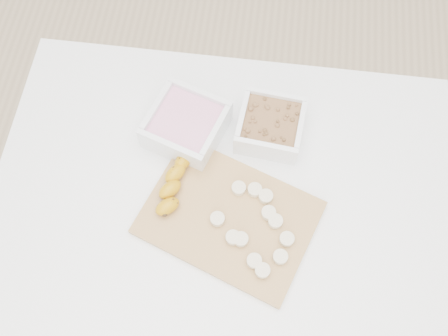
# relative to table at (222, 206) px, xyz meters

# --- Properties ---
(ground) EXTENTS (3.50, 3.50, 0.00)m
(ground) POSITION_rel_table_xyz_m (0.00, 0.00, -0.65)
(ground) COLOR #C6AD89
(ground) RESTS_ON ground
(table) EXTENTS (1.00, 0.70, 0.75)m
(table) POSITION_rel_table_xyz_m (0.00, 0.00, 0.00)
(table) COLOR white
(table) RESTS_ON ground
(bowl_yogurt) EXTENTS (0.20, 0.20, 0.07)m
(bowl_yogurt) POSITION_rel_table_xyz_m (-0.10, 0.13, 0.13)
(bowl_yogurt) COLOR white
(bowl_yogurt) RESTS_ON table
(bowl_granola) EXTENTS (0.15, 0.15, 0.07)m
(bowl_granola) POSITION_rel_table_xyz_m (0.09, 0.16, 0.13)
(bowl_granola) COLOR white
(bowl_granola) RESTS_ON table
(cutting_board) EXTENTS (0.41, 0.35, 0.01)m
(cutting_board) POSITION_rel_table_xyz_m (0.02, -0.06, 0.10)
(cutting_board) COLOR #AD7F45
(cutting_board) RESTS_ON table
(banana) EXTENTS (0.13, 0.19, 0.03)m
(banana) POSITION_rel_table_xyz_m (-0.09, 0.01, 0.13)
(banana) COLOR #BE840B
(banana) RESTS_ON cutting_board
(banana_slices) EXTENTS (0.18, 0.20, 0.02)m
(banana_slices) POSITION_rel_table_xyz_m (0.08, -0.08, 0.12)
(banana_slices) COLOR beige
(banana_slices) RESTS_ON cutting_board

